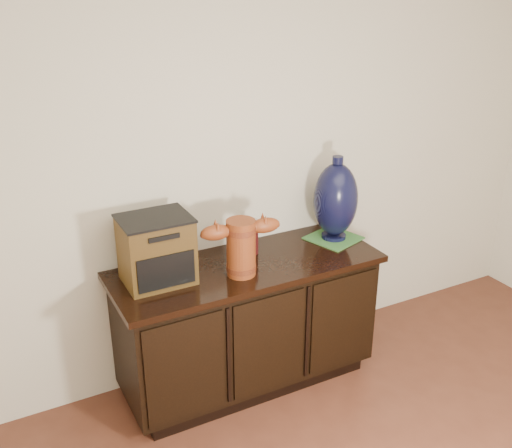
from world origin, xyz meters
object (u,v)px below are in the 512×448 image
terracotta_vessel (241,244)px  spray_can (252,237)px  tv_radio (157,250)px  lamp_base (336,200)px  sideboard (247,323)px

terracotta_vessel → spray_can: bearing=57.4°
tv_radio → spray_can: (0.56, 0.06, -0.07)m
tv_radio → lamp_base: (1.07, 0.01, 0.07)m
terracotta_vessel → lamp_base: size_ratio=0.87×
sideboard → lamp_base: (0.59, 0.05, 0.61)m
sideboard → spray_can: spray_can is taller
terracotta_vessel → tv_radio: bearing=169.6°
sideboard → spray_can: size_ratio=7.28×
terracotta_vessel → lamp_base: lamp_base is taller
sideboard → tv_radio: size_ratio=4.23×
lamp_base → spray_can: 0.53m
sideboard → terracotta_vessel: size_ratio=3.45×
terracotta_vessel → lamp_base: bearing=19.5°
sideboard → tv_radio: 0.72m
terracotta_vessel → tv_radio: tv_radio is taller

